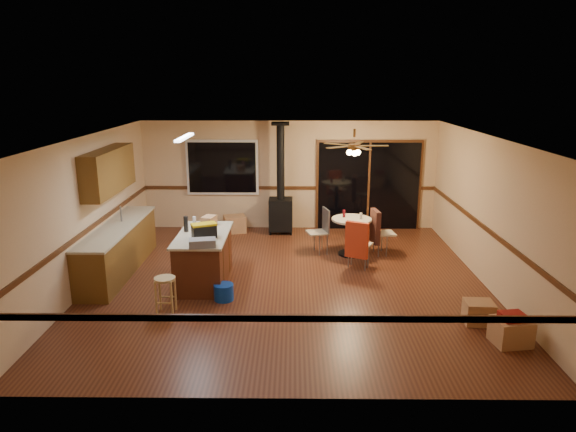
{
  "coord_description": "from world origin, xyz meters",
  "views": [
    {
      "loc": [
        0.09,
        -8.64,
        3.55
      ],
      "look_at": [
        0.0,
        0.3,
        1.15
      ],
      "focal_mm": 32.0,
      "sensor_mm": 36.0,
      "label": 1
    }
  ],
  "objects_px": {
    "box_corner_b": "(479,312)",
    "kitchen_island": "(204,258)",
    "bar_stool": "(166,295)",
    "blue_bucket": "(224,292)",
    "toolbox_grey": "(202,243)",
    "chair_left": "(322,226)",
    "chair_near": "(357,240)",
    "dining_table": "(351,230)",
    "chair_right": "(376,227)",
    "box_corner_a": "(511,331)",
    "toolbox_black": "(204,232)",
    "box_under_window": "(235,224)",
    "wood_stove": "(281,203)"
  },
  "relations": [
    {
      "from": "box_under_window",
      "to": "toolbox_grey",
      "type": "bearing_deg",
      "value": -91.2
    },
    {
      "from": "bar_stool",
      "to": "chair_right",
      "type": "relative_size",
      "value": 0.85
    },
    {
      "from": "chair_right",
      "to": "box_under_window",
      "type": "xyz_separation_m",
      "value": [
        -3.11,
        1.58,
        -0.4
      ]
    },
    {
      "from": "box_under_window",
      "to": "box_corner_a",
      "type": "distance_m",
      "value": 6.89
    },
    {
      "from": "wood_stove",
      "to": "box_corner_b",
      "type": "bearing_deg",
      "value": -56.41
    },
    {
      "from": "toolbox_grey",
      "to": "toolbox_black",
      "type": "distance_m",
      "value": 0.5
    },
    {
      "from": "bar_stool",
      "to": "blue_bucket",
      "type": "height_order",
      "value": "bar_stool"
    },
    {
      "from": "box_corner_b",
      "to": "wood_stove",
      "type": "bearing_deg",
      "value": 123.59
    },
    {
      "from": "dining_table",
      "to": "chair_left",
      "type": "relative_size",
      "value": 1.59
    },
    {
      "from": "toolbox_grey",
      "to": "chair_near",
      "type": "distance_m",
      "value": 3.04
    },
    {
      "from": "chair_right",
      "to": "box_corner_a",
      "type": "height_order",
      "value": "chair_right"
    },
    {
      "from": "chair_right",
      "to": "toolbox_black",
      "type": "bearing_deg",
      "value": -151.63
    },
    {
      "from": "kitchen_island",
      "to": "chair_right",
      "type": "distance_m",
      "value": 3.65
    },
    {
      "from": "kitchen_island",
      "to": "blue_bucket",
      "type": "xyz_separation_m",
      "value": [
        0.45,
        -0.79,
        -0.32
      ]
    },
    {
      "from": "bar_stool",
      "to": "dining_table",
      "type": "relative_size",
      "value": 0.72
    },
    {
      "from": "chair_near",
      "to": "box_corner_b",
      "type": "bearing_deg",
      "value": -54.76
    },
    {
      "from": "box_corner_b",
      "to": "kitchen_island",
      "type": "bearing_deg",
      "value": 160.17
    },
    {
      "from": "box_corner_a",
      "to": "wood_stove",
      "type": "bearing_deg",
      "value": 122.14
    },
    {
      "from": "toolbox_grey",
      "to": "chair_left",
      "type": "xyz_separation_m",
      "value": [
        2.08,
        2.35,
        -0.38
      ]
    },
    {
      "from": "blue_bucket",
      "to": "dining_table",
      "type": "height_order",
      "value": "dining_table"
    },
    {
      "from": "dining_table",
      "to": "box_corner_a",
      "type": "height_order",
      "value": "dining_table"
    },
    {
      "from": "toolbox_grey",
      "to": "blue_bucket",
      "type": "distance_m",
      "value": 0.9
    },
    {
      "from": "kitchen_island",
      "to": "chair_near",
      "type": "distance_m",
      "value": 2.89
    },
    {
      "from": "blue_bucket",
      "to": "box_corner_b",
      "type": "xyz_separation_m",
      "value": [
        3.93,
        -0.79,
        0.03
      ]
    },
    {
      "from": "chair_right",
      "to": "box_corner_a",
      "type": "xyz_separation_m",
      "value": [
        1.29,
        -3.73,
        -0.41
      ]
    },
    {
      "from": "dining_table",
      "to": "box_corner_b",
      "type": "relative_size",
      "value": 1.96
    },
    {
      "from": "bar_stool",
      "to": "chair_right",
      "type": "xyz_separation_m",
      "value": [
        3.69,
        2.82,
        0.3
      ]
    },
    {
      "from": "toolbox_black",
      "to": "chair_right",
      "type": "relative_size",
      "value": 0.58
    },
    {
      "from": "bar_stool",
      "to": "kitchen_island",
      "type": "bearing_deg",
      "value": 73.6
    },
    {
      "from": "toolbox_grey",
      "to": "chair_near",
      "type": "xyz_separation_m",
      "value": [
        2.69,
        1.36,
        -0.37
      ]
    },
    {
      "from": "wood_stove",
      "to": "chair_right",
      "type": "distance_m",
      "value": 2.53
    },
    {
      "from": "chair_left",
      "to": "dining_table",
      "type": "bearing_deg",
      "value": -12.1
    },
    {
      "from": "chair_left",
      "to": "box_corner_b",
      "type": "bearing_deg",
      "value": -55.78
    },
    {
      "from": "dining_table",
      "to": "chair_near",
      "type": "xyz_separation_m",
      "value": [
        0.02,
        -0.86,
        0.07
      ]
    },
    {
      "from": "kitchen_island",
      "to": "blue_bucket",
      "type": "height_order",
      "value": "kitchen_island"
    },
    {
      "from": "blue_bucket",
      "to": "box_corner_a",
      "type": "xyz_separation_m",
      "value": [
        4.15,
        -1.41,
        0.05
      ]
    },
    {
      "from": "toolbox_black",
      "to": "chair_left",
      "type": "distance_m",
      "value": 2.86
    },
    {
      "from": "kitchen_island",
      "to": "toolbox_black",
      "type": "height_order",
      "value": "toolbox_black"
    },
    {
      "from": "chair_near",
      "to": "box_corner_a",
      "type": "height_order",
      "value": "chair_near"
    },
    {
      "from": "box_corner_b",
      "to": "chair_left",
      "type": "bearing_deg",
      "value": 124.22
    },
    {
      "from": "toolbox_black",
      "to": "blue_bucket",
      "type": "xyz_separation_m",
      "value": [
        0.38,
        -0.56,
        -0.88
      ]
    },
    {
      "from": "bar_stool",
      "to": "box_under_window",
      "type": "xyz_separation_m",
      "value": [
        0.58,
        4.4,
        -0.1
      ]
    },
    {
      "from": "blue_bucket",
      "to": "toolbox_grey",
      "type": "bearing_deg",
      "value": 167.83
    },
    {
      "from": "box_corner_a",
      "to": "box_corner_b",
      "type": "xyz_separation_m",
      "value": [
        -0.23,
        0.62,
        -0.01
      ]
    },
    {
      "from": "toolbox_black",
      "to": "blue_bucket",
      "type": "height_order",
      "value": "toolbox_black"
    },
    {
      "from": "toolbox_black",
      "to": "bar_stool",
      "type": "relative_size",
      "value": 0.68
    },
    {
      "from": "chair_right",
      "to": "chair_left",
      "type": "bearing_deg",
      "value": 174.71
    },
    {
      "from": "chair_left",
      "to": "box_corner_b",
      "type": "height_order",
      "value": "chair_left"
    },
    {
      "from": "toolbox_grey",
      "to": "box_corner_b",
      "type": "distance_m",
      "value": 4.41
    },
    {
      "from": "dining_table",
      "to": "chair_near",
      "type": "relative_size",
      "value": 1.17
    }
  ]
}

